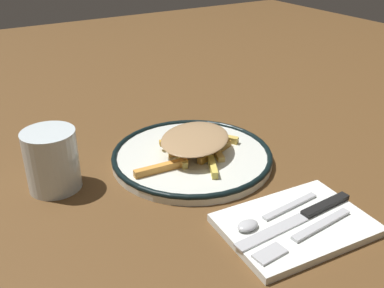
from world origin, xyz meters
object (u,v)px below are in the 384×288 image
(napkin, at_px, (295,225))
(fork, at_px, (305,234))
(water_glass, at_px, (52,160))
(fries_heap, at_px, (196,143))
(spoon, at_px, (265,218))
(knife, at_px, (306,215))
(plate, at_px, (192,156))

(napkin, distance_m, fork, 0.03)
(fork, height_order, water_glass, water_glass)
(fries_heap, relative_size, water_glass, 2.24)
(spoon, xyz_separation_m, water_glass, (0.26, 0.22, 0.03))
(fries_heap, height_order, fork, fries_heap)
(napkin, xyz_separation_m, water_glass, (0.28, 0.26, 0.04))
(knife, distance_m, water_glass, 0.40)
(napkin, height_order, knife, knife)
(napkin, xyz_separation_m, fork, (-0.03, 0.01, 0.01))
(plate, height_order, spoon, spoon)
(fries_heap, height_order, water_glass, water_glass)
(fries_heap, relative_size, napkin, 1.09)
(napkin, xyz_separation_m, knife, (0.00, -0.02, 0.01))
(plate, bearing_deg, fork, -177.73)
(fork, height_order, spoon, spoon)
(fries_heap, xyz_separation_m, water_glass, (0.04, 0.24, 0.01))
(napkin, relative_size, spoon, 1.34)
(fries_heap, xyz_separation_m, spoon, (-0.21, 0.02, -0.02))
(knife, bearing_deg, spoon, 65.59)
(water_glass, bearing_deg, spoon, -139.35)
(plate, distance_m, knife, 0.24)
(fries_heap, bearing_deg, knife, -171.56)
(plate, xyz_separation_m, napkin, (-0.24, -0.02, -0.00))
(plate, relative_size, knife, 1.36)
(plate, bearing_deg, water_glass, 79.81)
(water_glass, bearing_deg, plate, -100.19)
(water_glass, bearing_deg, fork, -141.98)
(plate, relative_size, fries_heap, 1.29)
(fork, bearing_deg, fries_heap, 0.94)
(fork, distance_m, knife, 0.04)
(plate, distance_m, fries_heap, 0.03)
(fork, relative_size, water_glass, 1.78)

